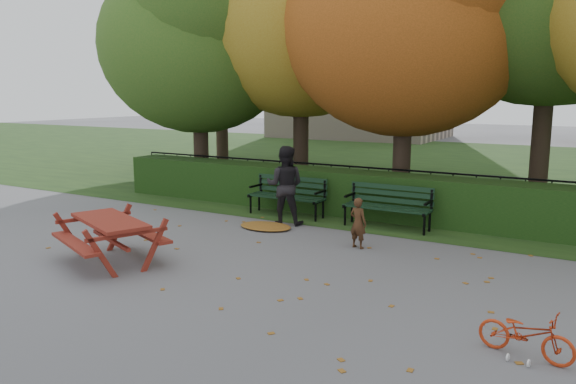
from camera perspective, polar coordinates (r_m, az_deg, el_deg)
The scene contains 16 objects.
ground at distance 9.19m, azimuth -4.62°, elevation -7.52°, with size 90.00×90.00×0.00m, color slate.
grass_strip at distance 21.94m, azimuth 16.75°, elevation 2.40°, with size 90.00×90.00×0.00m, color #1B3515.
building_left at distance 36.33m, azimuth 7.60°, elevation 17.46°, with size 10.00×7.00×15.00m, color #BFA995.
hedge at distance 12.91m, azimuth 6.81°, elevation -0.13°, with size 13.00×0.90×1.00m, color black.
iron_fence at distance 13.63m, azimuth 8.16°, elevation 0.53°, with size 14.00×0.04×1.02m.
tree_a at distance 16.43m, azimuth -8.77°, elevation 16.07°, with size 5.88×5.60×7.48m.
tree_c at distance 13.94m, azimuth 13.05°, elevation 18.29°, with size 6.30×6.00×8.00m.
tree_f at distance 20.63m, azimuth -6.57°, elevation 18.14°, with size 6.93×6.60×9.19m.
bench_left at distance 12.78m, azimuth 0.03°, elevation -0.08°, with size 1.80×0.57×0.88m.
bench_right at distance 11.78m, azimuth 10.17°, elevation -1.11°, with size 1.80×0.57×0.88m.
picnic_table at distance 9.63m, azimuth -17.62°, elevation -3.58°, with size 2.13×1.95×0.84m.
leaf_pile at distance 11.66m, azimuth -2.29°, elevation -3.49°, with size 1.14×0.79×0.08m, color brown.
leaf_scatter at distance 9.42m, azimuth -3.57°, elevation -7.01°, with size 9.00×5.70×0.01m, color brown, non-canonical shape.
child at distance 10.16m, azimuth 7.13°, elevation -3.14°, with size 0.34×0.22×0.93m, color #3F2514.
adult at distance 11.85m, azimuth -0.31°, elevation 0.68°, with size 0.81×0.63×1.68m, color black.
bicycle at distance 6.60m, azimuth 23.01°, elevation -13.12°, with size 0.35×1.00×0.52m, color #B12E10.
Camera 1 is at (5.03, -7.17, 2.77)m, focal length 35.00 mm.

